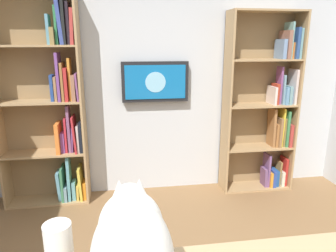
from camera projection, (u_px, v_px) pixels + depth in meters
The scene contains 6 objects.
wall_back at pixel (154, 74), 3.41m from camera, with size 4.52×0.06×2.70m, color silver.
bookshelf_left at pixel (268, 108), 3.53m from camera, with size 0.82×0.28×2.02m.
bookshelf_right at pixel (52, 104), 3.17m from camera, with size 0.86×0.28×2.22m.
wall_mounted_tv at pixel (155, 82), 3.35m from camera, with size 0.72×0.07×0.43m.
cat at pixel (132, 246), 1.12m from camera, with size 0.30×0.66×0.40m.
paper_towel_roll at pixel (59, 250), 1.23m from camera, with size 0.11×0.11×0.23m, color white.
Camera 1 is at (0.35, 1.20, 1.69)m, focal length 33.08 mm.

